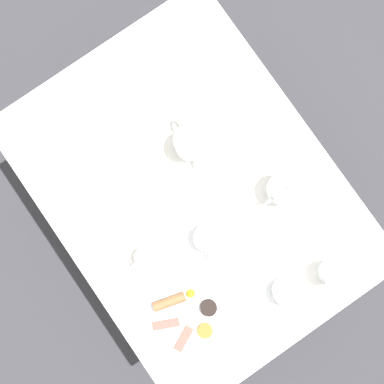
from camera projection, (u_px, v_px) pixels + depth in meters
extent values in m
plane|color=#333338|center=(192.00, 204.00, 2.23)|extent=(8.00, 8.00, 0.00)
cube|color=silver|center=(192.00, 193.00, 1.51)|extent=(0.90, 1.19, 0.03)
cylinder|color=brown|center=(196.00, 43.00, 1.93)|extent=(0.04, 0.04, 0.70)
cylinder|color=brown|center=(41.00, 147.00, 1.89)|extent=(0.04, 0.04, 0.70)
cylinder|color=brown|center=(346.00, 253.00, 1.86)|extent=(0.04, 0.04, 0.70)
cylinder|color=brown|center=(188.00, 365.00, 1.82)|extent=(0.04, 0.04, 0.70)
cylinder|color=white|center=(187.00, 315.00, 1.46)|extent=(0.28, 0.28, 0.01)
cylinder|color=white|center=(191.00, 293.00, 1.45)|extent=(0.06, 0.06, 0.00)
sphere|color=yellow|center=(191.00, 293.00, 1.44)|extent=(0.03, 0.03, 0.03)
cylinder|color=brown|center=(169.00, 302.00, 1.44)|extent=(0.11, 0.06, 0.03)
cube|color=#B74C42|center=(166.00, 324.00, 1.45)|extent=(0.09, 0.06, 0.01)
cube|color=#B74C42|center=(184.00, 339.00, 1.44)|extent=(0.09, 0.06, 0.01)
cylinder|color=#D16023|center=(205.00, 331.00, 1.44)|extent=(0.05, 0.05, 0.01)
cylinder|color=black|center=(209.00, 308.00, 1.44)|extent=(0.05, 0.05, 0.02)
cylinder|color=white|center=(190.00, 143.00, 1.45)|extent=(0.11, 0.11, 0.11)
cylinder|color=white|center=(190.00, 139.00, 1.40)|extent=(0.08, 0.08, 0.01)
sphere|color=white|center=(190.00, 139.00, 1.38)|extent=(0.02, 0.02, 0.02)
cone|color=white|center=(200.00, 162.00, 1.44)|extent=(0.03, 0.06, 0.05)
torus|color=white|center=(183.00, 127.00, 1.46)|extent=(0.02, 0.09, 0.08)
cylinder|color=white|center=(285.00, 188.00, 1.44)|extent=(0.11, 0.11, 0.11)
cylinder|color=white|center=(288.00, 186.00, 1.38)|extent=(0.08, 0.08, 0.01)
sphere|color=white|center=(289.00, 186.00, 1.37)|extent=(0.02, 0.02, 0.02)
cone|color=white|center=(269.00, 201.00, 1.43)|extent=(0.06, 0.02, 0.05)
torus|color=white|center=(298.00, 176.00, 1.45)|extent=(0.09, 0.02, 0.08)
cylinder|color=white|center=(207.00, 238.00, 1.48)|extent=(0.14, 0.14, 0.01)
cylinder|color=white|center=(207.00, 238.00, 1.45)|extent=(0.09, 0.09, 0.06)
cylinder|color=olive|center=(207.00, 238.00, 1.45)|extent=(0.08, 0.08, 0.04)
torus|color=white|center=(209.00, 253.00, 1.44)|extent=(0.03, 0.04, 0.04)
cylinder|color=white|center=(284.00, 290.00, 1.47)|extent=(0.14, 0.14, 0.01)
cylinder|color=white|center=(286.00, 292.00, 1.43)|extent=(0.09, 0.09, 0.06)
cylinder|color=olive|center=(286.00, 291.00, 1.44)|extent=(0.08, 0.08, 0.05)
torus|color=white|center=(292.00, 277.00, 1.44)|extent=(0.04, 0.03, 0.04)
cylinder|color=white|center=(335.00, 273.00, 1.41)|extent=(0.08, 0.08, 0.12)
cylinder|color=white|center=(145.00, 257.00, 1.45)|extent=(0.06, 0.06, 0.05)
torus|color=white|center=(136.00, 263.00, 1.45)|extent=(0.04, 0.01, 0.04)
cube|color=silver|center=(140.00, 65.00, 1.53)|extent=(0.16, 0.09, 0.00)
cube|color=silver|center=(101.00, 125.00, 1.51)|extent=(0.12, 0.20, 0.00)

